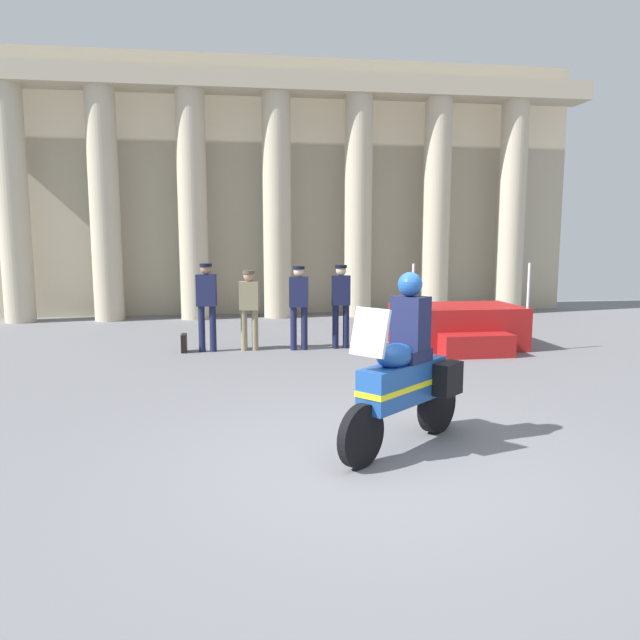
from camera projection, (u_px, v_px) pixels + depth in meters
name	position (u px, v px, depth m)	size (l,w,h in m)	color
ground_plane	(382.00, 461.00, 6.08)	(28.63, 28.63, 0.00)	slate
colonnade_backdrop	(275.00, 183.00, 17.13)	(18.10, 1.64, 7.41)	#B6AB91
reviewing_stand	(458.00, 328.00, 12.32)	(2.51, 2.11, 1.77)	#A51919
officer_in_row_0	(207.00, 300.00, 11.79)	(0.41, 0.27, 1.76)	#191E42
officer_in_row_1	(249.00, 304.00, 11.94)	(0.41, 0.27, 1.61)	#847A5B
officer_in_row_2	(299.00, 301.00, 11.99)	(0.41, 0.27, 1.69)	#191E42
officer_in_row_3	(341.00, 299.00, 12.17)	(0.41, 0.27, 1.71)	#141938
motorcycle_with_rider	(407.00, 375.00, 6.41)	(1.67, 1.45, 1.90)	black
briefcase_on_ground	(184.00, 343.00, 11.86)	(0.10, 0.32, 0.36)	black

